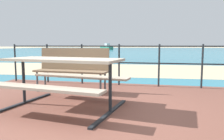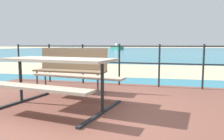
% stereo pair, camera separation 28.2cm
% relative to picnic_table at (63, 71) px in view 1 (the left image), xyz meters
% --- Properties ---
extents(ground_plane, '(240.00, 240.00, 0.00)m').
position_rel_picnic_table_xyz_m(ground_plane, '(0.50, -0.17, -0.66)').
color(ground_plane, beige).
extents(patio_paving, '(6.40, 5.20, 0.06)m').
position_rel_picnic_table_xyz_m(patio_paving, '(0.50, -0.17, -0.63)').
color(patio_paving, brown).
rests_on(patio_paving, ground).
extents(sea_water, '(90.00, 90.00, 0.01)m').
position_rel_picnic_table_xyz_m(sea_water, '(0.50, 39.83, -0.66)').
color(sea_water, teal).
rests_on(sea_water, ground).
extents(beach_strip, '(54.17, 7.47, 0.01)m').
position_rel_picnic_table_xyz_m(beach_strip, '(0.50, 6.23, -0.65)').
color(beach_strip, beige).
rests_on(beach_strip, ground).
extents(picnic_table, '(2.00, 1.64, 0.80)m').
position_rel_picnic_table_xyz_m(picnic_table, '(0.00, 0.00, 0.00)').
color(picnic_table, tan).
rests_on(picnic_table, patio_paving).
extents(park_bench, '(1.63, 0.51, 0.94)m').
position_rel_picnic_table_xyz_m(park_bench, '(-0.36, 1.23, -0.04)').
color(park_bench, '#7A6047').
rests_on(park_bench, patio_paving).
extents(railing_fence, '(5.94, 0.04, 1.03)m').
position_rel_picnic_table_xyz_m(railing_fence, '(0.50, 2.19, 0.03)').
color(railing_fence, '#1E2328').
rests_on(railing_fence, patio_paving).
extents(boat_near, '(3.44, 2.84, 1.43)m').
position_rel_picnic_table_xyz_m(boat_near, '(-10.46, 46.38, -0.21)').
color(boat_near, '#338466').
rests_on(boat_near, sea_water).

